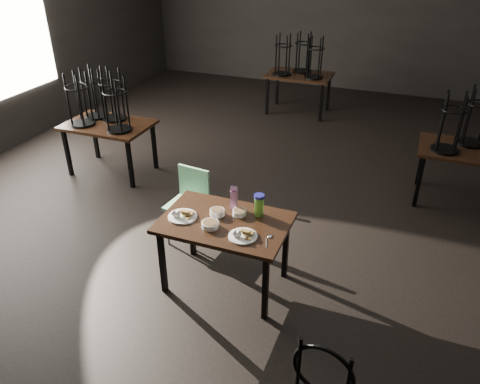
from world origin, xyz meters
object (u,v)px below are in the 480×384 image
at_px(school_chair, 189,199).
at_px(main_table, 225,228).
at_px(water_bottle, 259,205).
at_px(juice_carton, 234,198).

bearing_deg(school_chair, main_table, -34.79).
bearing_deg(main_table, water_bottle, 38.86).
relative_size(main_table, water_bottle, 5.42).
bearing_deg(water_bottle, juice_carton, 173.55).
xyz_separation_m(juice_carton, school_chair, (-0.69, 0.37, -0.35)).
relative_size(juice_carton, water_bottle, 1.12).
relative_size(main_table, school_chair, 1.41).
bearing_deg(main_table, juice_carton, 90.62).
relative_size(water_bottle, school_chair, 0.26).
xyz_separation_m(main_table, water_bottle, (0.27, 0.21, 0.19)).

